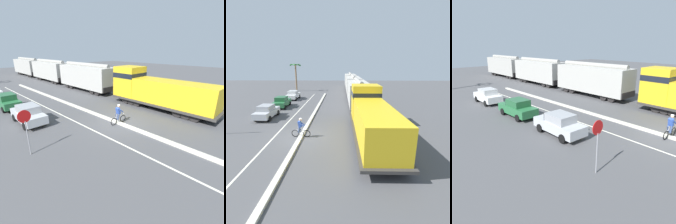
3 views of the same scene
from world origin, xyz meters
The scene contains 11 objects.
ground_plane centered at (0.00, 0.00, 0.00)m, with size 120.00×120.00×0.00m, color #4C4C4F.
median_curb centered at (0.00, 6.00, 0.08)m, with size 0.36×36.00×0.16m, color beige.
lane_stripe centered at (-2.40, 6.00, 0.00)m, with size 0.14×36.00×0.01m, color silver.
hopper_car_lead centered at (6.12, 12.43, 2.08)m, with size 2.90×10.60×4.18m.
hopper_car_middle centered at (6.12, 24.03, 2.08)m, with size 2.90×10.60×4.18m.
hopper_car_trailing centered at (6.12, 35.63, 2.08)m, with size 2.90×10.60×4.18m.
parked_car_silver centered at (-5.37, 5.62, 0.82)m, with size 1.89×4.23×1.62m.
parked_car_green centered at (-5.44, 11.38, 0.82)m, with size 1.88×4.22×1.62m.
parked_car_white centered at (-5.44, 17.87, 0.82)m, with size 1.88×4.23×1.62m.
cyclist centered at (-0.02, -0.04, 0.82)m, with size 1.71×0.48×1.71m.
stop_sign centered at (-7.26, 0.58, 2.02)m, with size 0.76×0.08×2.88m.
Camera 3 is at (-15.06, -5.64, 6.37)m, focal length 35.00 mm.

